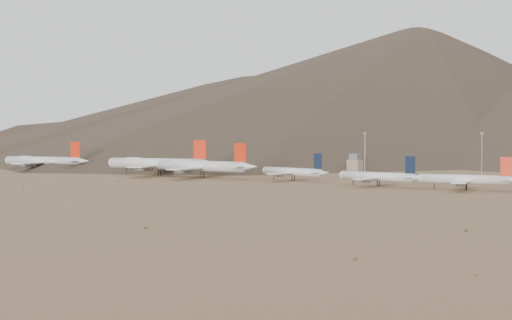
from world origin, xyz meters
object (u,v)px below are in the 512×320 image
Objects in this scene: narrowbody_a at (294,172)px; narrowbody_b at (379,176)px; widebody_east at (201,166)px; control_tower at (355,164)px; widebody_centre at (158,163)px; widebody_west at (43,161)px.

narrowbody_b is (53.93, -10.82, -0.01)m from narrowbody_a.
control_tower is at bearing 58.12° from widebody_east.
widebody_east is at bearing -159.72° from narrowbody_a.
widebody_centre is 1.53× the size of narrowbody_b.
narrowbody_b is at bearing -0.87° from narrowbody_a.
control_tower is (180.01, 99.47, -1.43)m from widebody_west.
widebody_east is 1.48× the size of narrowbody_b.
widebody_east is at bearing -117.33° from control_tower.
narrowbody_b is 3.82× the size of control_tower.
widebody_west is at bearing -165.71° from narrowbody_a.
narrowbody_b is (239.23, 1.54, -1.83)m from widebody_west.
widebody_east reaches higher than narrowbody_a.
widebody_centre is at bearing -175.67° from narrowbody_b.
control_tower is (-59.22, 97.93, 0.40)m from narrowbody_b.
widebody_west is 205.67m from control_tower.
narrowbody_a is (90.02, 6.75, -2.42)m from widebody_centre.
narrowbody_a is 55.00m from narrowbody_b.
widebody_east is 1.49× the size of narrowbody_a.
control_tower is (84.74, 93.86, -2.02)m from widebody_centre.
control_tower is (-5.29, 87.11, 0.40)m from narrowbody_a.
widebody_centre is 126.47m from control_tower.
narrowbody_a is at bearing -9.58° from widebody_west.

